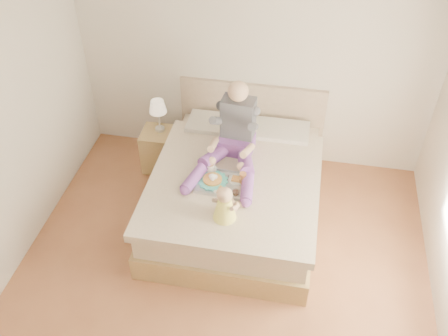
% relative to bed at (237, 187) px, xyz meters
% --- Properties ---
extents(room, '(4.02, 4.22, 2.71)m').
position_rel_bed_xyz_m(room, '(0.08, -1.08, 1.19)').
color(room, brown).
rests_on(room, ground).
extents(bed, '(1.70, 2.18, 1.00)m').
position_rel_bed_xyz_m(bed, '(0.00, 0.00, 0.00)').
color(bed, olive).
rests_on(bed, ground).
extents(nightstand, '(0.43, 0.38, 0.51)m').
position_rel_bed_xyz_m(nightstand, '(-1.01, 0.54, -0.06)').
color(nightstand, olive).
rests_on(nightstand, ground).
extents(lamp, '(0.20, 0.20, 0.40)m').
position_rel_bed_xyz_m(lamp, '(-1.01, 0.58, 0.50)').
color(lamp, silver).
rests_on(lamp, nightstand).
extents(adult, '(0.72, 1.05, 0.85)m').
position_rel_bed_xyz_m(adult, '(-0.07, 0.15, 0.54)').
color(adult, '#653484').
rests_on(adult, bed).
extents(tray, '(0.51, 0.41, 0.14)m').
position_rel_bed_xyz_m(tray, '(-0.11, -0.28, 0.32)').
color(tray, silver).
rests_on(tray, bed).
extents(baby, '(0.27, 0.32, 0.36)m').
position_rel_bed_xyz_m(baby, '(0.00, -0.72, 0.44)').
color(baby, '#F2EA4C').
rests_on(baby, bed).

